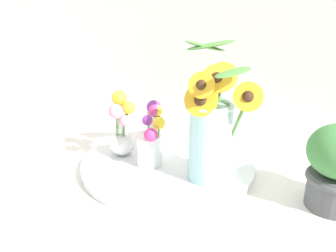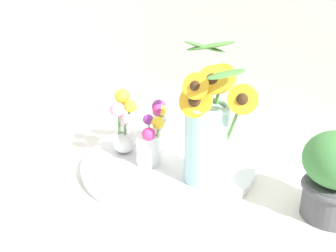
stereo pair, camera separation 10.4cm
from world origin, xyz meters
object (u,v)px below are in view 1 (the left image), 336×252
(vase_bulb_right, at_px, (122,127))
(serving_tray, at_px, (168,164))
(mason_jar_sunflowers, at_px, (211,129))
(vase_small_center, at_px, (150,145))
(vase_small_back, at_px, (160,123))

(vase_bulb_right, bearing_deg, serving_tray, 7.52)
(mason_jar_sunflowers, relative_size, vase_bulb_right, 1.84)
(serving_tray, height_order, vase_small_center, vase_small_center)
(mason_jar_sunflowers, height_order, vase_bulb_right, mason_jar_sunflowers)
(vase_small_center, height_order, vase_small_back, vase_small_center)
(serving_tray, relative_size, vase_small_center, 3.41)
(serving_tray, height_order, mason_jar_sunflowers, mason_jar_sunflowers)
(vase_bulb_right, bearing_deg, vase_small_back, 68.31)
(serving_tray, height_order, vase_small_back, vase_small_back)
(vase_small_center, xyz_separation_m, vase_small_back, (-0.05, 0.15, -0.00))
(serving_tray, distance_m, vase_small_back, 0.15)
(mason_jar_sunflowers, xyz_separation_m, vase_bulb_right, (-0.26, 0.02, -0.05))
(mason_jar_sunflowers, xyz_separation_m, vase_small_center, (-0.17, -0.01, -0.07))
(vase_small_center, distance_m, vase_bulb_right, 0.10)
(serving_tray, height_order, vase_bulb_right, vase_bulb_right)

